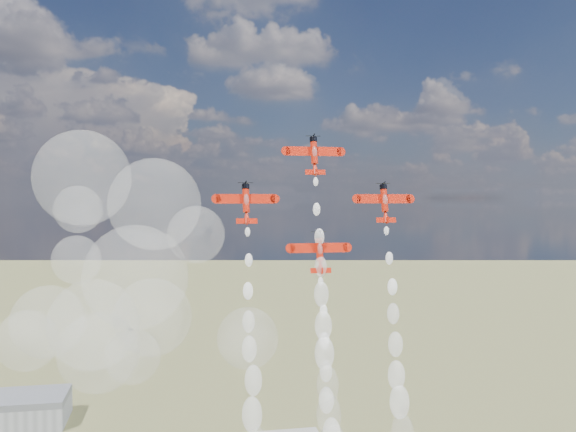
% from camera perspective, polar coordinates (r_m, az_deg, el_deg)
% --- Properties ---
extents(hangar, '(50.00, 28.00, 13.00)m').
position_cam_1_polar(hangar, '(314.83, -24.61, -16.18)').
color(hangar, gray).
rests_on(hangar, ground).
extents(plane_lead, '(11.81, 4.36, 8.31)m').
position_cam_1_polar(plane_lead, '(127.20, 2.46, 5.77)').
color(plane_lead, red).
rests_on(plane_lead, ground).
extents(plane_left, '(11.81, 4.36, 8.31)m').
position_cam_1_polar(plane_left, '(121.91, -3.95, 1.28)').
color(plane_left, red).
rests_on(plane_left, ground).
extents(plane_right, '(11.81, 4.36, 8.31)m').
position_cam_1_polar(plane_right, '(128.80, 9.02, 1.29)').
color(plane_right, red).
rests_on(plane_right, ground).
extents(plane_slot, '(11.81, 4.36, 8.31)m').
position_cam_1_polar(plane_slot, '(122.71, 2.98, -3.34)').
color(plane_slot, red).
rests_on(plane_slot, ground).
extents(smoke_trail_lead, '(5.26, 15.11, 53.36)m').
position_cam_1_polar(smoke_trail_lead, '(122.02, 3.74, -15.78)').
color(smoke_trail_lead, white).
rests_on(smoke_trail_lead, plane_lead).
extents(drifted_smoke_cloud, '(61.44, 37.50, 57.59)m').
position_cam_1_polar(drifted_smoke_cloud, '(138.02, -15.46, -5.36)').
color(drifted_smoke_cloud, white).
rests_on(drifted_smoke_cloud, ground).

